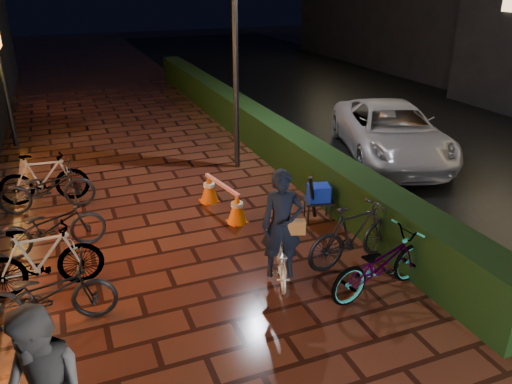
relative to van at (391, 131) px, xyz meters
name	(u,v)px	position (x,y,z in m)	size (l,w,h in m)	color
ground	(232,321)	(-6.16, -4.97, -0.70)	(80.00, 80.00, 0.00)	#381911
asphalt_road	(470,144)	(2.84, 0.03, -0.70)	(11.00, 60.00, 0.01)	black
hedge	(248,121)	(-2.86, 3.03, -0.20)	(0.70, 20.00, 1.00)	black
van	(391,131)	(0.00, 0.00, 0.00)	(2.32, 5.02, 1.40)	#B4B4B9
lamp_post_hedge	(235,55)	(-4.01, 0.80, 2.07)	(0.48, 0.17, 5.04)	black
cyclist	(281,241)	(-5.09, -4.25, -0.01)	(0.86, 1.38, 1.87)	silver
traffic_barrier	(222,197)	(-5.17, -1.55, -0.39)	(0.62, 1.54, 0.63)	orange
cart_assembly	(318,195)	(-3.56, -2.62, -0.16)	(0.70, 0.60, 1.06)	black
parked_bikes_storefront	(46,223)	(-8.51, -1.85, -0.19)	(2.01, 5.14, 1.09)	black
parked_bikes_hedge	(368,250)	(-3.82, -4.73, -0.19)	(1.98, 1.69, 1.09)	black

